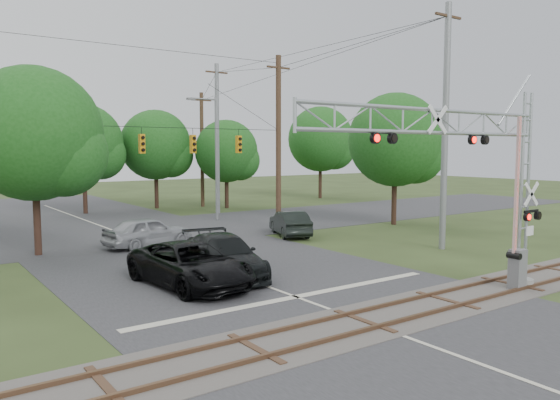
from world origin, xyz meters
TOP-DOWN VIEW (x-y plane):
  - ground at (0.00, 0.00)m, footprint 160.00×160.00m
  - road_main at (0.00, 10.00)m, footprint 14.00×90.00m
  - road_cross at (0.00, 24.00)m, footprint 90.00×12.00m
  - railroad_track at (0.00, 2.00)m, footprint 90.00×3.20m
  - crossing_gantry at (4.75, 1.64)m, footprint 11.61×0.96m
  - traffic_signal_span at (0.93, 20.00)m, footprint 19.34×0.36m
  - pickup_black at (-2.35, 9.22)m, footprint 3.33×6.34m
  - car_dark at (-0.47, 9.92)m, footprint 3.50×6.29m
  - sedan_silver at (-0.37, 18.45)m, footprint 5.14×2.73m
  - suv_dark at (8.27, 17.05)m, footprint 3.26×4.95m
  - streetlight at (8.11, 26.36)m, footprint 2.46×0.26m
  - utility_poles at (3.49, 22.95)m, footprint 24.53×27.27m
  - treeline at (2.34, 32.61)m, footprint 55.93×31.34m

SIDE VIEW (x-z plane):
  - ground at x=0.00m, z-range 0.00..0.00m
  - road_main at x=0.00m, z-range 0.00..0.02m
  - road_cross at x=0.00m, z-range 0.00..0.02m
  - railroad_track at x=0.00m, z-range -0.05..0.11m
  - suv_dark at x=8.27m, z-range 0.00..1.54m
  - sedan_silver at x=-0.37m, z-range 0.00..1.67m
  - pickup_black at x=-2.35m, z-range 0.00..1.70m
  - car_dark at x=-0.47m, z-range 0.00..1.72m
  - crossing_gantry at x=4.75m, z-range 0.91..8.39m
  - streetlight at x=8.11m, z-range 0.55..9.76m
  - traffic_signal_span at x=0.93m, z-range -0.01..11.49m
  - utility_poles at x=3.49m, z-range -0.60..12.30m
  - treeline at x=2.34m, z-range 0.88..10.84m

